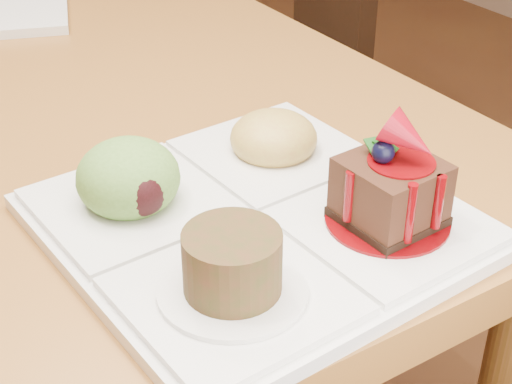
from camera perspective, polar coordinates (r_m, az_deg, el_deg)
chair_right at (r=1.75m, az=2.53°, el=11.94°), size 0.48×0.48×0.88m
sampler_plate at (r=0.60m, az=-0.44°, el=-0.88°), size 0.31×0.31×0.11m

